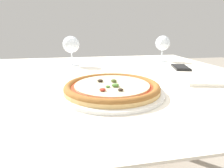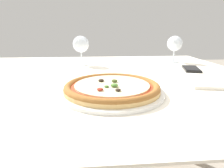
{
  "view_description": "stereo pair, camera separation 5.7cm",
  "coord_description": "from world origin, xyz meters",
  "px_view_note": "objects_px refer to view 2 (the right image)",
  "views": [
    {
      "loc": [
        -0.04,
        -0.79,
        0.95
      ],
      "look_at": [
        0.06,
        -0.25,
        0.79
      ],
      "focal_mm": 30.0,
      "sensor_mm": 36.0,
      "label": 1
    },
    {
      "loc": [
        0.02,
        -0.79,
        0.95
      ],
      "look_at": [
        0.06,
        -0.25,
        0.79
      ],
      "focal_mm": 30.0,
      "sensor_mm": 36.0,
      "label": 2
    }
  ],
  "objects_px": {
    "pizza_plate": "(112,88)",
    "wine_glass_far_left": "(175,44)",
    "wine_glass_far_right": "(81,45)",
    "dining_table": "(94,92)",
    "cell_phone": "(191,69)"
  },
  "relations": [
    {
      "from": "dining_table",
      "to": "cell_phone",
      "type": "bearing_deg",
      "value": 8.6
    },
    {
      "from": "wine_glass_far_right",
      "to": "cell_phone",
      "type": "distance_m",
      "value": 0.58
    },
    {
      "from": "wine_glass_far_left",
      "to": "wine_glass_far_right",
      "type": "xyz_separation_m",
      "value": [
        -0.54,
        -0.05,
        0.0
      ]
    },
    {
      "from": "wine_glass_far_left",
      "to": "wine_glass_far_right",
      "type": "bearing_deg",
      "value": -174.74
    },
    {
      "from": "wine_glass_far_right",
      "to": "pizza_plate",
      "type": "bearing_deg",
      "value": -75.35
    },
    {
      "from": "pizza_plate",
      "to": "wine_glass_far_right",
      "type": "xyz_separation_m",
      "value": [
        -0.13,
        0.49,
        0.09
      ]
    },
    {
      "from": "wine_glass_far_left",
      "to": "cell_phone",
      "type": "bearing_deg",
      "value": -90.26
    },
    {
      "from": "pizza_plate",
      "to": "wine_glass_far_left",
      "type": "height_order",
      "value": "wine_glass_far_left"
    },
    {
      "from": "wine_glass_far_left",
      "to": "wine_glass_far_right",
      "type": "relative_size",
      "value": 0.98
    },
    {
      "from": "dining_table",
      "to": "pizza_plate",
      "type": "bearing_deg",
      "value": -76.4
    },
    {
      "from": "dining_table",
      "to": "wine_glass_far_left",
      "type": "height_order",
      "value": "wine_glass_far_left"
    },
    {
      "from": "wine_glass_far_left",
      "to": "wine_glass_far_right",
      "type": "distance_m",
      "value": 0.55
    },
    {
      "from": "wine_glass_far_left",
      "to": "cell_phone",
      "type": "xyz_separation_m",
      "value": [
        -0.0,
        -0.23,
        -0.1
      ]
    },
    {
      "from": "wine_glass_far_right",
      "to": "cell_phone",
      "type": "bearing_deg",
      "value": -17.9
    },
    {
      "from": "wine_glass_far_left",
      "to": "dining_table",
      "type": "bearing_deg",
      "value": -147.96
    }
  ]
}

